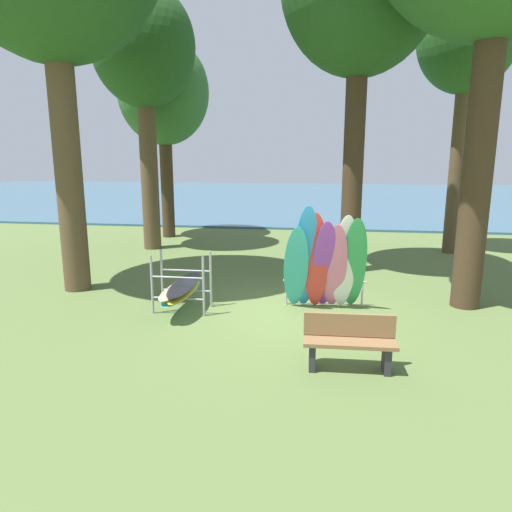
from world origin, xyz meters
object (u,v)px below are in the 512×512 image
Objects in this scene: tree_deep_back at (163,94)px; park_bench at (349,341)px; leaning_board_pile at (325,263)px; tree_far_right_back at (144,52)px; tree_mid_behind at (467,39)px; board_storage_rack at (183,288)px.

park_bench is at bearing -58.85° from tree_deep_back.
leaning_board_pile is 1.61× the size of park_bench.
tree_far_right_back is 12.55m from park_bench.
leaning_board_pile is (-4.21, -6.80, -5.82)m from tree_mid_behind.
tree_far_right_back is at bearing -175.31° from tree_mid_behind.
board_storage_rack is (-7.18, -7.30, -6.33)m from tree_mid_behind.
tree_mid_behind is at bearing 58.22° from leaning_board_pile.
tree_far_right_back is 9.44m from board_storage_rack.
tree_far_right_back is 4.11× the size of board_storage_rack.
board_storage_rack is at bearing -69.08° from tree_deep_back.
park_bench is (0.40, -2.80, -0.56)m from leaning_board_pile.
tree_mid_behind reaches higher than leaning_board_pile.
tree_mid_behind is 12.04m from board_storage_rack.
tree_mid_behind reaches higher than board_storage_rack.
leaning_board_pile is 1.07× the size of board_storage_rack.
board_storage_rack is at bearing -134.55° from tree_mid_behind.
leaning_board_pile is (6.13, -5.95, -5.61)m from tree_far_right_back.
board_storage_rack is at bearing 145.64° from park_bench.
tree_mid_behind is 1.00× the size of tree_far_right_back.
tree_far_right_back is 1.14× the size of tree_deep_back.
tree_far_right_back is 6.19× the size of park_bench.
tree_mid_behind reaches higher than tree_deep_back.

